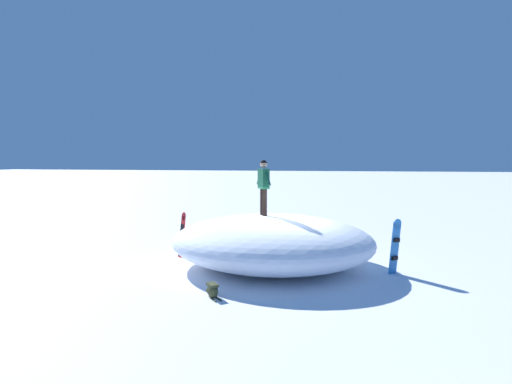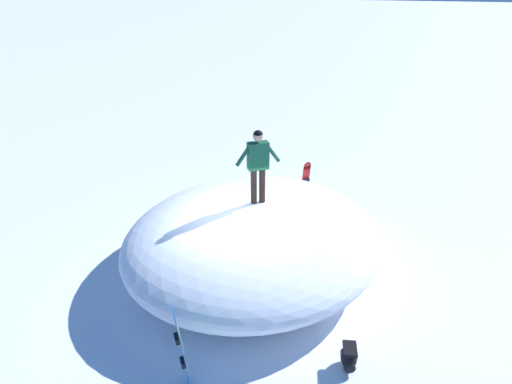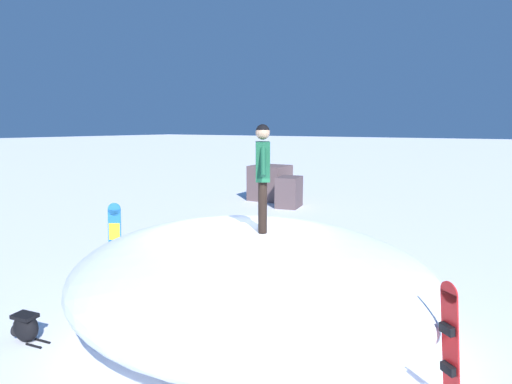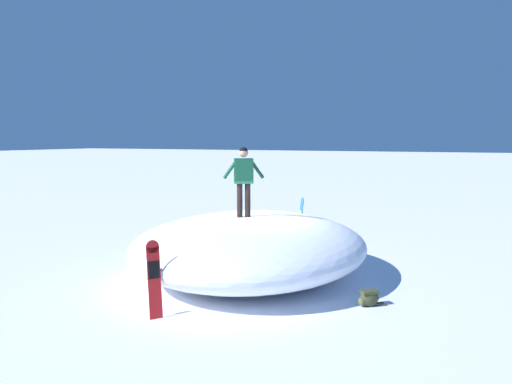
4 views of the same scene
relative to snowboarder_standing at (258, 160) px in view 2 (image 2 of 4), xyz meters
name	(u,v)px [view 2 (image 2 of 4)]	position (x,y,z in m)	size (l,w,h in m)	color
ground	(236,276)	(0.77, -0.30, -2.64)	(240.00, 240.00, 0.00)	white
snow_mound	(253,238)	(0.28, -0.03, -1.84)	(6.32, 5.78, 1.61)	white
snowboarder_standing	(258,160)	(0.00, 0.00, 0.00)	(0.64, 0.91, 1.72)	black
snowboard_primary_upright	(305,185)	(-2.95, 0.56, -1.84)	(0.33, 0.32, 1.55)	red
snowboard_secondary_upright	(181,346)	(3.93, -0.16, -1.79)	(0.34, 0.32, 1.65)	#2672BF
backpack_near	(349,357)	(2.76, 2.50, -2.41)	(0.67, 0.36, 0.45)	black
backpack_far	(151,224)	(-0.61, -3.23, -2.46)	(0.55, 0.60, 0.34)	#383D23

